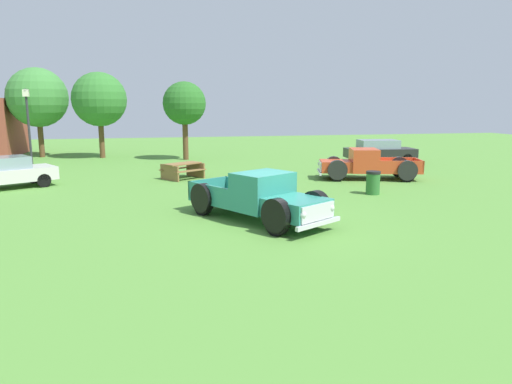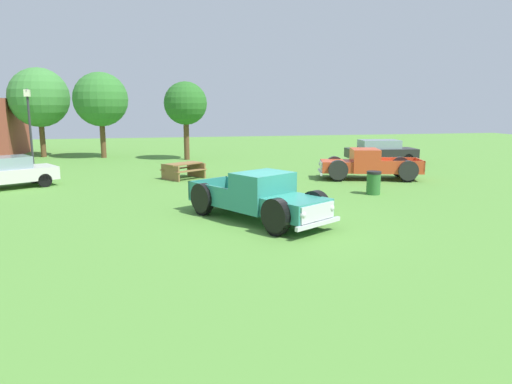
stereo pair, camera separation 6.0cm
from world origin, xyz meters
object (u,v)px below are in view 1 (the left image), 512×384
Objects in this scene: pickup_truck_behind_left at (362,165)px; oak_tree_west at (99,100)px; pickup_truck_foreground at (264,199)px; lamp_post_near at (29,129)px; picnic_table at (183,169)px; trash_can at (373,183)px; oak_tree_east at (184,104)px; sedan_distant_a at (2,172)px; sedan_distant_b at (379,151)px; oak_tree_center at (38,98)px.

oak_tree_west is at bearing 136.87° from pickup_truck_behind_left.
pickup_truck_foreground is 16.42m from lamp_post_near.
picnic_table is 9.37m from trash_can.
oak_tree_east reaches higher than pickup_truck_behind_left.
lamp_post_near reaches higher than picnic_table.
sedan_distant_a is 4.70× the size of trash_can.
sedan_distant_b is 1.00× the size of lamp_post_near.
pickup_truck_behind_left is 16.51m from sedan_distant_a.
trash_can is at bearing -53.37° from oak_tree_west.
picnic_table is (-8.63, 2.04, -0.22)m from pickup_truck_behind_left.
oak_tree_east is 10.46m from oak_tree_center.
pickup_truck_behind_left is 2.24× the size of picnic_table.
lamp_post_near is (-9.74, 13.13, 1.60)m from pickup_truck_foreground.
sedan_distant_a is 12.60m from oak_tree_west.
pickup_truck_foreground is 6.47m from trash_can.
picnic_table is (7.85, 1.20, -0.24)m from sedan_distant_a.
pickup_truck_behind_left is at bearing -13.27° from picnic_table.
oak_tree_west is (-12.21, 16.41, 3.48)m from trash_can.
pickup_truck_behind_left is 1.01× the size of oak_tree_east.
lamp_post_near reaches higher than pickup_truck_behind_left.
oak_tree_east is (8.57, 9.47, 2.95)m from sedan_distant_a.
sedan_distant_b is 0.73× the size of oak_tree_center.
oak_tree_west is at bearing -18.32° from oak_tree_center.
oak_tree_east is (-7.92, 10.31, 2.97)m from pickup_truck_behind_left.
pickup_truck_behind_left is 13.33m from oak_tree_east.
oak_tree_east is 6.05m from oak_tree_west.
sedan_distant_a is (-9.79, 8.14, -0.01)m from pickup_truck_foreground.
pickup_truck_behind_left is at bearing -38.42° from oak_tree_center.
lamp_post_near is (-16.44, 5.82, 1.63)m from pickup_truck_behind_left.
pickup_truck_behind_left is at bearing 71.23° from trash_can.
pickup_truck_foreground is 9.91m from pickup_truck_behind_left.
picnic_table is 0.38× the size of oak_tree_center.
sedan_distant_b reaches higher than trash_can.
sedan_distant_b reaches higher than picnic_table.
picnic_table is at bearing 101.70° from pickup_truck_foreground.
sedan_distant_b is 23.33m from oak_tree_center.
lamp_post_near is 4.71× the size of trash_can.
sedan_distant_b is at bearing 17.69° from picnic_table.
pickup_truck_behind_left is 5.46× the size of trash_can.
lamp_post_near is 18.04m from trash_can.
trash_can is 0.16× the size of oak_tree_west.
oak_tree_east is at bearing 160.39° from sedan_distant_b.
picnic_table is at bearing -162.31° from sedan_distant_b.
lamp_post_near is 7.60m from oak_tree_west.
pickup_truck_behind_left is at bearing 47.47° from pickup_truck_foreground.
oak_tree_east is 0.84× the size of oak_tree_center.
picnic_table is at bearing -52.96° from oak_tree_center.
pickup_truck_foreground is 21.31m from oak_tree_west.
trash_can is at bearing -64.77° from oak_tree_east.
sedan_distant_a is 13.11m from oak_tree_east.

